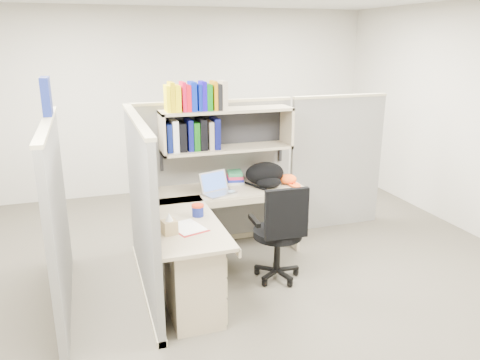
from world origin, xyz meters
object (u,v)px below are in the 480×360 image
object	(u,v)px
laptop	(219,184)
snack_canister	(198,210)
backpack	(267,175)
task_chair	(279,247)
desk	(205,253)

from	to	relation	value
laptop	snack_canister	distance (m)	0.64
backpack	laptop	bearing A→B (deg)	-173.12
backpack	task_chair	bearing A→B (deg)	-105.56
backpack	snack_canister	xyz separation A→B (m)	(-0.91, -0.64, -0.07)
snack_canister	task_chair	xyz separation A→B (m)	(0.76, -0.09, -0.44)
desk	backpack	xyz separation A→B (m)	(0.90, 0.81, 0.42)
laptop	task_chair	bearing A→B (deg)	-75.25
desk	backpack	distance (m)	1.28
desk	backpack	size ratio (longest dim) A/B	4.08
desk	task_chair	size ratio (longest dim) A/B	1.77
snack_canister	desk	bearing A→B (deg)	-85.89
laptop	task_chair	world-z (taller)	task_chair
laptop	snack_canister	xyz separation A→B (m)	(-0.35, -0.53, -0.06)
snack_canister	task_chair	size ratio (longest dim) A/B	0.11
laptop	backpack	xyz separation A→B (m)	(0.56, 0.11, 0.01)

